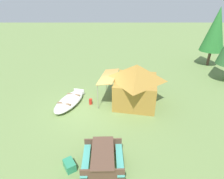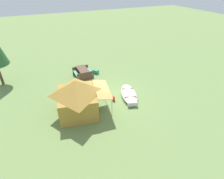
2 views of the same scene
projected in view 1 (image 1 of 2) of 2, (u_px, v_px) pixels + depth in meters
name	position (u px, v px, depth m)	size (l,w,h in m)	color
ground_plane	(92.00, 108.00, 10.99)	(80.00, 80.00, 0.00)	olive
beached_rowboat	(69.00, 101.00, 11.35)	(3.14, 1.97, 0.42)	silver
canvas_cabin_tent	(136.00, 83.00, 11.08)	(3.43, 3.90, 2.49)	#AB7E33
picnic_table	(103.00, 158.00, 7.03)	(1.74, 1.58, 0.78)	brown
cooler_box	(70.00, 165.00, 7.09)	(0.53, 0.35, 0.35)	#2E8D62
fuel_can	(91.00, 102.00, 11.37)	(0.20, 0.20, 0.35)	red
pine_tree_back_right	(216.00, 30.00, 16.41)	(2.11, 2.11, 5.22)	brown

